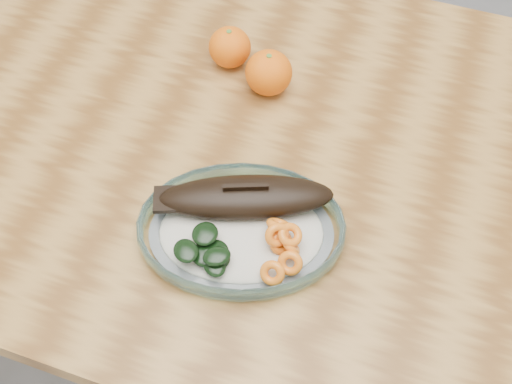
% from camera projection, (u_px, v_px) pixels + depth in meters
% --- Properties ---
extents(ground, '(3.00, 3.00, 0.00)m').
position_uv_depth(ground, '(240.00, 327.00, 1.58)').
color(ground, slate).
rests_on(ground, ground).
extents(dining_table, '(1.20, 0.80, 0.75)m').
position_uv_depth(dining_table, '(232.00, 173.00, 1.04)').
color(dining_table, brown).
rests_on(dining_table, ground).
extents(plated_meal, '(0.62, 0.62, 0.08)m').
position_uv_depth(plated_meal, '(241.00, 227.00, 0.85)').
color(plated_meal, white).
rests_on(plated_meal, dining_table).
extents(orange_left, '(0.07, 0.07, 0.07)m').
position_uv_depth(orange_left, '(269.00, 73.00, 0.98)').
color(orange_left, '#E23704').
rests_on(orange_left, dining_table).
extents(orange_right, '(0.07, 0.07, 0.07)m').
position_uv_depth(orange_right, '(230.00, 47.00, 1.01)').
color(orange_right, '#E23704').
rests_on(orange_right, dining_table).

